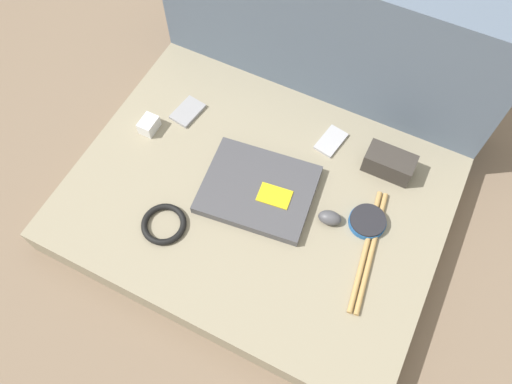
# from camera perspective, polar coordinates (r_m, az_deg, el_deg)

# --- Properties ---
(ground_plane) EXTENTS (8.00, 8.00, 0.00)m
(ground_plane) POSITION_cam_1_polar(r_m,az_deg,el_deg) (1.49, 0.00, -2.23)
(ground_plane) COLOR #7A6651
(couch_seat) EXTENTS (1.03, 0.78, 0.10)m
(couch_seat) POSITION_cam_1_polar(r_m,az_deg,el_deg) (1.44, 0.00, -1.34)
(couch_seat) COLOR gray
(couch_seat) RESTS_ON ground_plane
(couch_backrest) EXTENTS (1.03, 0.20, 0.53)m
(couch_backrest) POSITION_cam_1_polar(r_m,az_deg,el_deg) (1.55, 8.54, 17.03)
(couch_backrest) COLOR slate
(couch_backrest) RESTS_ON ground_plane
(laptop) EXTENTS (0.33, 0.28, 0.03)m
(laptop) POSITION_cam_1_polar(r_m,az_deg,el_deg) (1.39, 0.21, 0.33)
(laptop) COLOR #47474C
(laptop) RESTS_ON couch_seat
(computer_mouse) EXTENTS (0.07, 0.05, 0.04)m
(computer_mouse) POSITION_cam_1_polar(r_m,az_deg,el_deg) (1.36, 8.43, -2.94)
(computer_mouse) COLOR #4C4C51
(computer_mouse) RESTS_ON couch_seat
(speaker_puck) EXTENTS (0.10, 0.10, 0.02)m
(speaker_puck) POSITION_cam_1_polar(r_m,az_deg,el_deg) (1.38, 12.62, -3.30)
(speaker_puck) COLOR #1E569E
(speaker_puck) RESTS_ON couch_seat
(phone_silver) EXTENTS (0.08, 0.11, 0.01)m
(phone_silver) POSITION_cam_1_polar(r_m,az_deg,el_deg) (1.56, -7.81, 9.09)
(phone_silver) COLOR #99999E
(phone_silver) RESTS_ON couch_seat
(phone_black) EXTENTS (0.08, 0.11, 0.01)m
(phone_black) POSITION_cam_1_polar(r_m,az_deg,el_deg) (1.50, 8.57, 5.77)
(phone_black) COLOR #B7B7BC
(phone_black) RESTS_ON couch_seat
(camera_pouch) EXTENTS (0.14, 0.07, 0.07)m
(camera_pouch) POSITION_cam_1_polar(r_m,az_deg,el_deg) (1.46, 14.98, 3.20)
(camera_pouch) COLOR #38332D
(camera_pouch) RESTS_ON couch_seat
(charger_brick) EXTENTS (0.04, 0.06, 0.04)m
(charger_brick) POSITION_cam_1_polar(r_m,az_deg,el_deg) (1.54, -12.15, 7.51)
(charger_brick) COLOR silver
(charger_brick) RESTS_ON couch_seat
(cable_coil) EXTENTS (0.12, 0.12, 0.02)m
(cable_coil) POSITION_cam_1_polar(r_m,az_deg,el_deg) (1.37, -10.48, -3.63)
(cable_coil) COLOR black
(cable_coil) RESTS_ON couch_seat
(drumstick_pair) EXTENTS (0.08, 0.36, 0.01)m
(drumstick_pair) POSITION_cam_1_polar(r_m,az_deg,el_deg) (1.35, 12.75, -6.48)
(drumstick_pair) COLOR tan
(drumstick_pair) RESTS_ON couch_seat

